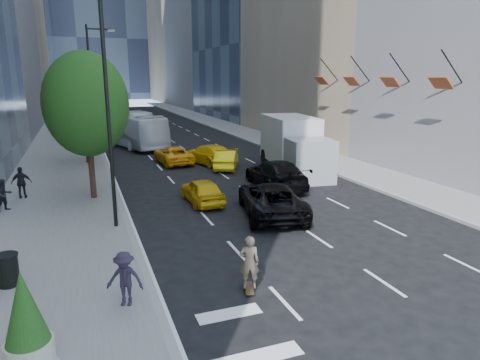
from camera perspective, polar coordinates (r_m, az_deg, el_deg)
name	(u,v)px	position (r m, az deg, el deg)	size (l,w,h in m)	color
ground	(296,242)	(17.13, 7.51, -8.21)	(160.00, 160.00, 0.00)	black
sidewalk_left	(65,143)	(44.43, -22.25, 4.55)	(6.00, 120.00, 0.15)	slate
sidewalk_right	(249,134)	(47.78, 1.22, 6.14)	(4.00, 120.00, 0.15)	slate
tower_right_far	(194,0)	(117.31, -6.21, 22.77)	(20.00, 24.00, 50.00)	#88715E
lamp_near	(111,90)	(18.02, -16.81, 11.40)	(2.13, 0.22, 10.00)	black
lamp_far	(93,83)	(35.99, -18.98, 12.11)	(2.13, 0.22, 10.00)	black
tree_near	(86,105)	(23.01, -19.81, 9.45)	(4.20, 4.20, 7.46)	black
tree_mid	(82,91)	(32.99, -20.27, 11.07)	(4.50, 4.50, 7.99)	black
tree_far	(81,94)	(46.00, -20.45, 10.70)	(3.90, 3.90, 6.92)	black
traffic_signal	(88,95)	(54.02, -19.66, 10.67)	(2.48, 0.53, 5.20)	black
facade_flags	(372,79)	(30.13, 17.13, 12.79)	(1.85, 13.30, 2.05)	black
skateboarder	(249,266)	(13.05, 1.25, -11.36)	(0.61, 0.40, 1.66)	#756149
black_sedan_lincoln	(271,199)	(20.02, 4.20, -2.51)	(2.59, 5.63, 1.56)	black
black_sedan_mercedes	(276,174)	(24.97, 4.78, 0.81)	(2.26, 5.57, 1.62)	black
taxi_a	(202,191)	(21.98, -5.08, -1.42)	(1.52, 3.77, 1.29)	#DCA90B
taxi_b	(226,159)	(30.08, -1.83, 2.78)	(1.40, 4.01, 1.32)	yellow
taxi_c	(173,155)	(32.21, -8.89, 3.32)	(2.14, 4.64, 1.29)	#FFA70D
taxi_d	(209,154)	(31.85, -4.21, 3.47)	(2.02, 4.96, 1.44)	yellow
city_bus	(130,128)	(41.45, -14.45, 6.69)	(2.69, 11.52, 3.21)	white
box_truck	(294,145)	(29.00, 7.27, 4.69)	(3.84, 8.00, 3.67)	silver
pedestrian_a	(4,195)	(22.97, -28.93, -1.76)	(0.74, 0.58, 1.53)	black
pedestrian_b	(22,183)	(24.88, -27.10, -0.31)	(0.97, 0.41, 1.66)	black
pedestrian_c	(125,279)	(12.45, -15.11, -12.61)	(1.02, 0.59, 1.58)	#251E2D
trash_can	(8,271)	(14.99, -28.57, -10.56)	(0.63, 0.63, 0.95)	black
planter_shrub	(27,327)	(10.39, -26.56, -17.08)	(1.00, 1.00, 2.40)	#B5B096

